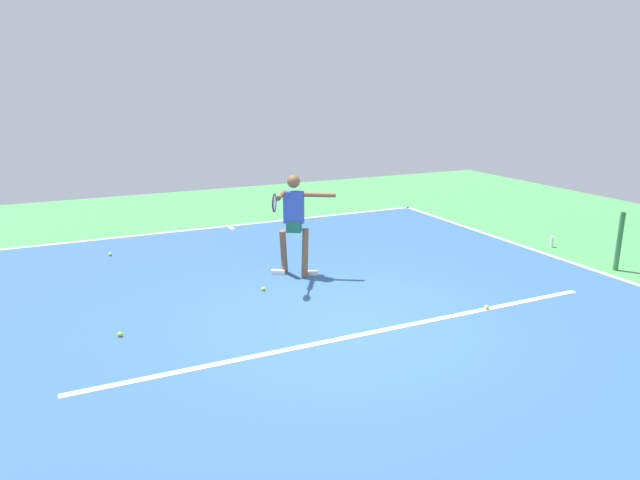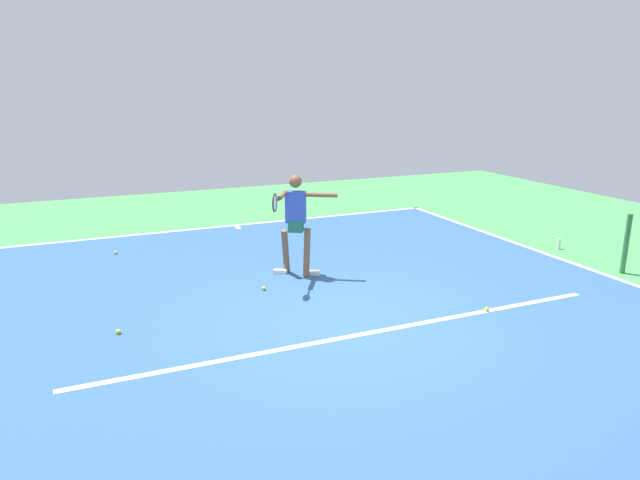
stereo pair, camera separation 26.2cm
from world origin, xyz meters
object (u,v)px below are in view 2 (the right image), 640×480
(net_post, at_px, (626,244))
(tennis_ball_by_sideline, at_px, (264,288))
(tennis_ball_near_service_line, at_px, (116,252))
(tennis_player, at_px, (296,218))
(water_bottle, at_px, (559,244))
(tennis_ball_near_player, at_px, (118,332))
(tennis_ball_far_corner, at_px, (487,309))

(net_post, xyz_separation_m, tennis_ball_by_sideline, (6.08, -1.66, -0.50))
(tennis_ball_near_service_line, height_order, tennis_ball_by_sideline, same)
(tennis_ball_near_service_line, distance_m, tennis_ball_by_sideline, 3.71)
(tennis_player, distance_m, tennis_ball_near_service_line, 3.94)
(net_post, height_order, water_bottle, net_post)
(tennis_ball_by_sideline, bearing_deg, tennis_ball_near_player, 20.18)
(net_post, xyz_separation_m, tennis_ball_near_player, (8.38, -0.82, -0.50))
(tennis_ball_far_corner, bearing_deg, tennis_ball_near_player, -14.50)
(tennis_ball_near_player, height_order, tennis_ball_by_sideline, same)
(tennis_ball_near_player, relative_size, tennis_ball_near_service_line, 1.00)
(water_bottle, bearing_deg, tennis_player, -6.06)
(tennis_player, relative_size, tennis_ball_near_service_line, 26.79)
(tennis_player, height_order, tennis_ball_by_sideline, tennis_player)
(tennis_ball_by_sideline, relative_size, tennis_ball_far_corner, 1.00)
(tennis_ball_far_corner, distance_m, water_bottle, 4.06)
(tennis_ball_near_service_line, relative_size, tennis_ball_by_sideline, 1.00)
(net_post, height_order, tennis_ball_near_player, net_post)
(tennis_player, distance_m, tennis_ball_far_corner, 3.45)
(tennis_ball_by_sideline, height_order, water_bottle, water_bottle)
(net_post, distance_m, tennis_ball_near_service_line, 9.43)
(net_post, xyz_separation_m, water_bottle, (-0.13, -1.60, -0.43))
(tennis_player, xyz_separation_m, tennis_ball_near_service_line, (2.81, -2.58, -0.98))
(tennis_ball_far_corner, bearing_deg, tennis_player, -53.52)
(net_post, height_order, tennis_ball_near_service_line, net_post)
(tennis_ball_near_player, bearing_deg, tennis_ball_far_corner, 165.50)
(tennis_ball_near_player, relative_size, water_bottle, 0.30)
(tennis_ball_by_sideline, distance_m, tennis_ball_far_corner, 3.47)
(tennis_ball_near_player, bearing_deg, tennis_player, -155.99)
(tennis_ball_near_service_line, bearing_deg, net_post, 149.67)
(tennis_ball_near_service_line, bearing_deg, tennis_ball_far_corner, 132.35)
(tennis_ball_near_service_line, bearing_deg, tennis_ball_by_sideline, 123.48)
(tennis_ball_near_service_line, xyz_separation_m, tennis_ball_by_sideline, (-2.05, 3.10, 0.00))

